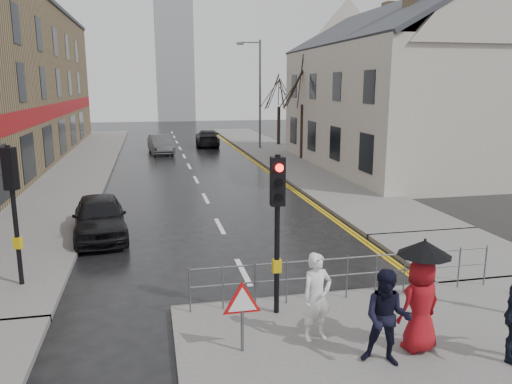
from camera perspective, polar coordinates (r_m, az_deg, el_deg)
name	(u,v)px	position (r m, az deg, el deg)	size (l,w,h in m)	color
ground	(269,323)	(10.82, 1.55, -14.77)	(120.00, 120.00, 0.00)	black
left_pavement	(82,164)	(33.00, -19.27, 3.07)	(4.00, 44.00, 0.14)	#605E5B
right_pavement	(276,154)	(35.80, 2.28, 4.41)	(4.00, 40.00, 0.14)	#605E5B
pavement_bridge_right	(460,253)	(15.93, 22.33, -6.44)	(4.00, 4.20, 0.14)	#605E5B
building_right_cream	(397,87)	(30.88, 15.84, 11.50)	(9.00, 16.40, 10.10)	#B4AA9D
church_tower	(174,54)	(71.59, -9.33, 15.31)	(5.00, 5.00, 18.00)	#92959A
traffic_signal_near_left	(277,207)	(10.18, 2.46, -1.73)	(0.28, 0.27, 3.40)	black
traffic_signal_far_left	(12,191)	(13.02, -26.08, 0.09)	(0.34, 0.33, 3.40)	black
guard_railing_front	(347,268)	(11.57, 10.40, -8.50)	(7.14, 0.04, 1.00)	#595B5E
warning_sign	(242,305)	(9.15, -1.59, -12.79)	(0.80, 0.07, 1.35)	#595B5E
street_lamp	(258,87)	(38.24, 0.20, 11.89)	(1.83, 0.25, 8.00)	#595B5E
tree_near	(303,81)	(32.86, 5.41, 12.54)	(2.40, 2.40, 6.58)	#2F221A
tree_far	(279,91)	(40.70, 2.65, 11.49)	(2.40, 2.40, 5.64)	#2F221A
pedestrian_a	(317,297)	(9.67, 6.96, -11.79)	(0.62, 0.41, 1.70)	silver
pedestrian_b	(387,318)	(9.08, 14.75, -13.74)	(0.83, 0.65, 1.71)	black
pedestrian_with_umbrella	(421,292)	(9.59, 18.38, -10.74)	(0.97, 0.96, 2.09)	maroon
car_parked	(100,217)	(17.03, -17.44, -2.71)	(1.63, 4.06, 1.38)	black
car_mid	(161,144)	(36.81, -10.84, 5.37)	(1.43, 4.11, 1.35)	#3D4042
car_far	(207,138)	(40.88, -5.60, 6.16)	(1.85, 4.54, 1.32)	black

